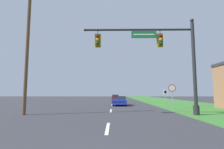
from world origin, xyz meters
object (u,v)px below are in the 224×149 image
at_px(signal_mast, 166,56).
at_px(route_sign_post, 165,94).
at_px(far_car, 115,97).
at_px(utility_pole_near, 27,46).
at_px(car_ahead, 120,101).
at_px(stop_sign, 172,91).

bearing_deg(signal_mast, route_sign_post, 74.65).
bearing_deg(far_car, utility_pole_near, -102.46).
height_order(car_ahead, far_car, same).
distance_m(far_car, stop_sign, 28.01).
relative_size(far_car, route_sign_post, 2.16).
relative_size(signal_mast, route_sign_post, 4.29).
distance_m(signal_mast, stop_sign, 6.01).
bearing_deg(stop_sign, car_ahead, 133.81).
height_order(stop_sign, route_sign_post, stop_sign).
bearing_deg(route_sign_post, car_ahead, 169.34).
bearing_deg(car_ahead, utility_pole_near, -126.26).
distance_m(car_ahead, route_sign_post, 5.99).
xyz_separation_m(signal_mast, utility_pole_near, (-10.83, 0.14, 0.89)).
distance_m(car_ahead, utility_pole_near, 13.70).
xyz_separation_m(car_ahead, far_car, (-0.46, 21.92, 0.00)).
bearing_deg(stop_sign, route_sign_post, 82.60).
bearing_deg(signal_mast, car_ahead, 107.12).
distance_m(far_car, utility_pole_near, 33.40).
relative_size(car_ahead, far_car, 1.02).
bearing_deg(stop_sign, signal_mast, -111.82).
bearing_deg(stop_sign, utility_pole_near, -159.18).
xyz_separation_m(signal_mast, route_sign_post, (2.58, 9.40, -2.94)).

